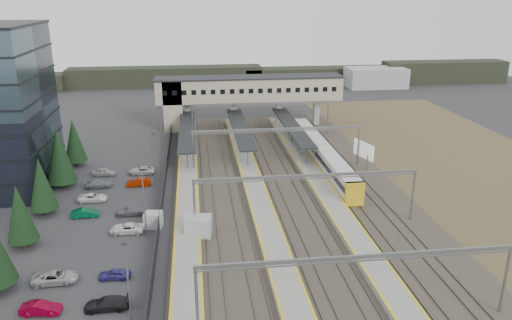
{
  "coord_description": "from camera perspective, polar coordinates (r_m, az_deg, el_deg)",
  "views": [
    {
      "loc": [
        -1.56,
        -64.38,
        28.63
      ],
      "look_at": [
        7.55,
        7.49,
        4.0
      ],
      "focal_mm": 35.0,
      "sensor_mm": 36.0,
      "label": 1
    }
  ],
  "objects": [
    {
      "name": "treeline_far",
      "position": [
        160.76,
        1.97,
        9.57
      ],
      "size": [
        170.0,
        19.0,
        7.0
      ],
      "color": "black",
      "rests_on": "ground"
    },
    {
      "name": "fence",
      "position": [
        74.84,
        -10.51,
        -3.22
      ],
      "size": [
        0.08,
        90.0,
        2.0
      ],
      "color": "#26282B",
      "rests_on": "ground"
    },
    {
      "name": "footbridge",
      "position": [
        108.76,
        -2.23,
        7.79
      ],
      "size": [
        40.4,
        6.4,
        11.2
      ],
      "color": "tan",
      "rests_on": "ground"
    },
    {
      "name": "lampposts",
      "position": [
        70.27,
        -12.03,
        -1.88
      ],
      "size": [
        0.5,
        53.25,
        8.07
      ],
      "color": "slate",
      "rests_on": "ground"
    },
    {
      "name": "canopies",
      "position": [
        95.04,
        -1.81,
        3.7
      ],
      "size": [
        23.1,
        30.0,
        3.28
      ],
      "color": "black",
      "rests_on": "ground"
    },
    {
      "name": "billboard",
      "position": [
        86.16,
        12.17,
        1.04
      ],
      "size": [
        1.73,
        5.25,
        4.53
      ],
      "color": "slate",
      "rests_on": "ground"
    },
    {
      "name": "gantries",
      "position": [
        72.36,
        3.94,
        0.5
      ],
      "size": [
        28.4,
        62.28,
        7.17
      ],
      "color": "slate",
      "rests_on": "ground"
    },
    {
      "name": "conifer_row",
      "position": [
        68.16,
        -24.2,
        -3.39
      ],
      "size": [
        4.42,
        49.82,
        9.5
      ],
      "color": "black",
      "rests_on": "ground"
    },
    {
      "name": "ground",
      "position": [
        70.47,
        -5.36,
        -5.28
      ],
      "size": [
        220.0,
        220.0,
        0.0
      ],
      "primitive_type": "plane",
      "color": "#2B2B2D",
      "rests_on": "ground"
    },
    {
      "name": "rail_corridor",
      "position": [
        75.73,
        1.58,
        -3.21
      ],
      "size": [
        34.0,
        90.0,
        0.92
      ],
      "color": "#39362B",
      "rests_on": "ground"
    },
    {
      "name": "car_park",
      "position": [
        65.64,
        -17.06,
        -7.39
      ],
      "size": [
        10.63,
        44.64,
        1.29
      ],
      "color": "silver",
      "rests_on": "ground"
    },
    {
      "name": "relay_cabin_near",
      "position": [
        61.76,
        -6.6,
        -7.6
      ],
      "size": [
        3.45,
        2.73,
        2.64
      ],
      "color": "#9A9C9F",
      "rests_on": "ground"
    },
    {
      "name": "relay_cabin_far",
      "position": [
        65.23,
        -11.65,
        -6.71
      ],
      "size": [
        2.44,
        2.15,
        1.98
      ],
      "color": "#9A9C9F",
      "rests_on": "ground"
    },
    {
      "name": "train",
      "position": [
        86.61,
        7.55,
        0.64
      ],
      "size": [
        2.67,
        37.04,
        3.36
      ],
      "color": "beige",
      "rests_on": "ground"
    },
    {
      "name": "scrub_east",
      "position": [
        88.31,
        25.12,
        -1.97
      ],
      "size": [
        34.0,
        120.0,
        0.06
      ],
      "color": "#4D472A",
      "rests_on": "ground"
    }
  ]
}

